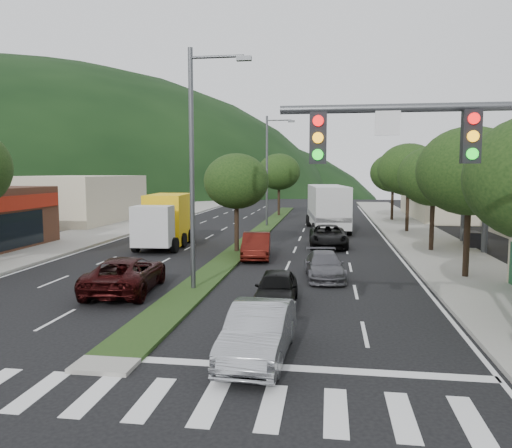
% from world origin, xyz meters
% --- Properties ---
extents(ground, '(160.00, 160.00, 0.00)m').
position_xyz_m(ground, '(0.00, 0.00, 0.00)').
color(ground, black).
rests_on(ground, ground).
extents(sidewalk_right, '(5.00, 90.00, 0.15)m').
position_xyz_m(sidewalk_right, '(12.50, 25.00, 0.07)').
color(sidewalk_right, gray).
rests_on(sidewalk_right, ground).
extents(sidewalk_left, '(6.00, 90.00, 0.15)m').
position_xyz_m(sidewalk_left, '(-13.00, 25.00, 0.07)').
color(sidewalk_left, gray).
rests_on(sidewalk_left, ground).
extents(median, '(1.60, 56.00, 0.12)m').
position_xyz_m(median, '(0.00, 28.00, 0.06)').
color(median, '#1C3914').
rests_on(median, ground).
extents(crosswalk, '(19.00, 2.20, 0.01)m').
position_xyz_m(crosswalk, '(0.00, -2.00, 0.01)').
color(crosswalk, silver).
rests_on(crosswalk, ground).
extents(traffic_signal, '(6.12, 0.40, 7.00)m').
position_xyz_m(traffic_signal, '(9.03, -1.54, 4.65)').
color(traffic_signal, '#47494C').
rests_on(traffic_signal, ground).
extents(bldg_left_far, '(9.00, 14.00, 4.60)m').
position_xyz_m(bldg_left_far, '(-19.00, 34.00, 2.30)').
color(bldg_left_far, beige).
rests_on(bldg_left_far, ground).
extents(bldg_right_far, '(10.00, 16.00, 5.20)m').
position_xyz_m(bldg_right_far, '(19.50, 44.00, 2.60)').
color(bldg_right_far, beige).
rests_on(bldg_right_far, ground).
extents(hill_far, '(176.00, 132.00, 82.00)m').
position_xyz_m(hill_far, '(-80.00, 110.00, 0.00)').
color(hill_far, black).
rests_on(hill_far, ground).
extents(tree_r_b, '(4.80, 4.80, 6.94)m').
position_xyz_m(tree_r_b, '(12.00, 12.00, 5.04)').
color(tree_r_b, black).
rests_on(tree_r_b, sidewalk_right).
extents(tree_r_c, '(4.40, 4.40, 6.48)m').
position_xyz_m(tree_r_c, '(12.00, 20.00, 4.75)').
color(tree_r_c, black).
rests_on(tree_r_c, sidewalk_right).
extents(tree_r_d, '(5.00, 5.00, 7.17)m').
position_xyz_m(tree_r_d, '(12.00, 30.00, 5.18)').
color(tree_r_d, black).
rests_on(tree_r_d, sidewalk_right).
extents(tree_r_e, '(4.60, 4.60, 6.71)m').
position_xyz_m(tree_r_e, '(12.00, 40.00, 4.89)').
color(tree_r_e, black).
rests_on(tree_r_e, sidewalk_right).
extents(tree_med_near, '(4.00, 4.00, 6.02)m').
position_xyz_m(tree_med_near, '(0.00, 18.00, 4.43)').
color(tree_med_near, black).
rests_on(tree_med_near, median).
extents(tree_med_far, '(4.80, 4.80, 6.94)m').
position_xyz_m(tree_med_far, '(0.00, 44.00, 5.01)').
color(tree_med_far, black).
rests_on(tree_med_far, median).
extents(streetlight_near, '(2.60, 0.25, 10.00)m').
position_xyz_m(streetlight_near, '(0.21, 8.00, 5.58)').
color(streetlight_near, '#47494C').
rests_on(streetlight_near, ground).
extents(streetlight_mid, '(2.60, 0.25, 10.00)m').
position_xyz_m(streetlight_mid, '(0.21, 33.00, 5.58)').
color(streetlight_mid, '#47494C').
rests_on(streetlight_mid, ground).
extents(sedan_silver, '(1.74, 4.49, 1.46)m').
position_xyz_m(sedan_silver, '(3.82, 0.77, 0.73)').
color(sedan_silver, '#9A9CA1').
rests_on(sedan_silver, ground).
extents(suv_maroon, '(3.05, 5.62, 1.50)m').
position_xyz_m(suv_maroon, '(-2.73, 7.37, 0.75)').
color(suv_maroon, black).
rests_on(suv_maroon, ground).
extents(car_queue_a, '(1.63, 3.84, 1.30)m').
position_xyz_m(car_queue_a, '(3.73, 6.22, 0.65)').
color(car_queue_a, black).
rests_on(car_queue_a, ground).
extents(car_queue_b, '(2.17, 4.41, 1.23)m').
position_xyz_m(car_queue_b, '(5.47, 11.22, 0.62)').
color(car_queue_b, '#545359').
rests_on(car_queue_b, ground).
extents(car_queue_c, '(2.00, 4.61, 1.48)m').
position_xyz_m(car_queue_c, '(1.50, 16.22, 0.74)').
color(car_queue_c, '#4C120C').
rests_on(car_queue_c, ground).
extents(car_queue_d, '(2.69, 5.38, 1.46)m').
position_xyz_m(car_queue_d, '(5.61, 21.22, 0.73)').
color(car_queue_d, black).
rests_on(car_queue_d, ground).
extents(box_truck, '(3.15, 7.22, 3.48)m').
position_xyz_m(box_truck, '(-5.21, 19.96, 1.65)').
color(box_truck, silver).
rests_on(box_truck, ground).
extents(motorhome, '(4.04, 10.21, 3.82)m').
position_xyz_m(motorhome, '(5.51, 31.09, 2.04)').
color(motorhome, silver).
rests_on(motorhome, ground).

